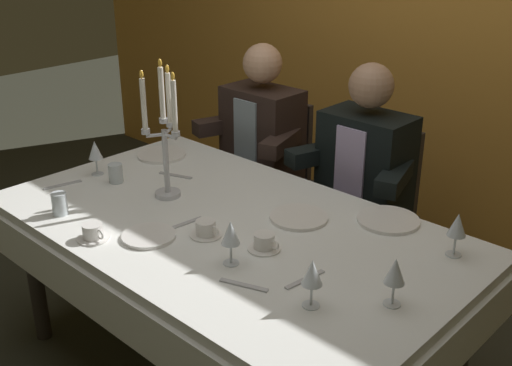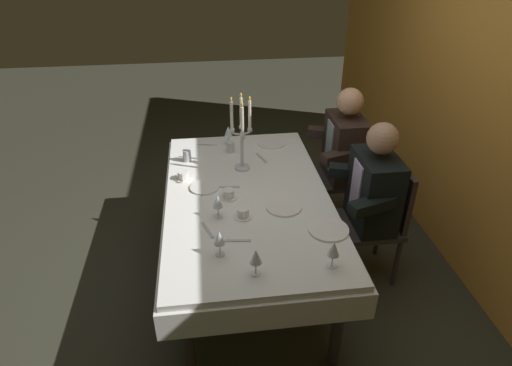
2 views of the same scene
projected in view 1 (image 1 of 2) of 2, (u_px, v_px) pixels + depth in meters
The scene contains 24 objects.
back_wall at pixel (448, 18), 3.33m from camera, with size 6.00×0.12×2.70m, color gold.
dining_table at pixel (228, 249), 2.51m from camera, with size 1.94×1.14×0.74m.
candelabra at pixel (164, 137), 2.58m from camera, with size 0.15×0.17×0.59m.
dinner_plate_0 at pixel (299, 217), 2.48m from camera, with size 0.23×0.23×0.01m, color white.
dinner_plate_1 at pixel (149, 236), 2.34m from camera, with size 0.20×0.20×0.01m, color white.
dinner_plate_2 at pixel (162, 155), 3.13m from camera, with size 0.24×0.24×0.01m, color white.
dinner_plate_3 at pixel (388, 220), 2.46m from camera, with size 0.25×0.25×0.01m, color white.
wine_glass_0 at pixel (457, 226), 2.18m from camera, with size 0.07×0.07×0.16m.
wine_glass_1 at pixel (312, 274), 1.89m from camera, with size 0.07×0.07×0.16m.
wine_glass_2 at pixel (395, 273), 1.90m from camera, with size 0.07×0.07×0.16m.
wine_glass_3 at pixel (95, 151), 2.87m from camera, with size 0.07×0.07×0.16m.
wine_glass_4 at pixel (231, 234), 2.12m from camera, with size 0.07×0.07×0.16m.
water_tumbler_0 at pixel (116, 173), 2.81m from camera, with size 0.06×0.06×0.09m, color silver.
water_tumbler_1 at pixel (60, 204), 2.51m from camera, with size 0.06×0.06×0.09m, color silver.
coffee_cup_0 at pixel (265, 242), 2.25m from camera, with size 0.13×0.12×0.06m.
coffee_cup_1 at pixel (93, 233), 2.32m from camera, with size 0.13×0.12×0.06m.
coffee_cup_2 at pixel (206, 229), 2.35m from camera, with size 0.13×0.12×0.06m.
fork_0 at pixel (244, 285), 2.04m from camera, with size 0.17×0.02×0.01m, color #B7B7BC.
fork_1 at pixel (184, 224), 2.44m from camera, with size 0.17×0.02×0.01m, color #B7B7BC.
fork_2 at pixel (63, 185), 2.79m from camera, with size 0.17×0.02×0.01m, color #B7B7BC.
fork_3 at pixel (175, 175), 2.89m from camera, with size 0.17×0.02×0.01m, color #B7B7BC.
fork_4 at pixel (305, 279), 2.07m from camera, with size 0.17×0.02×0.01m, color #B7B7BC.
seated_diner_0 at pixel (263, 135), 3.45m from camera, with size 0.63×0.48×1.24m.
seated_diner_1 at pixel (366, 166), 3.02m from camera, with size 0.63×0.48×1.24m.
Camera 1 is at (1.59, -1.52, 1.86)m, focal length 43.80 mm.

